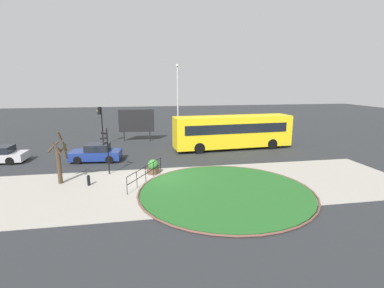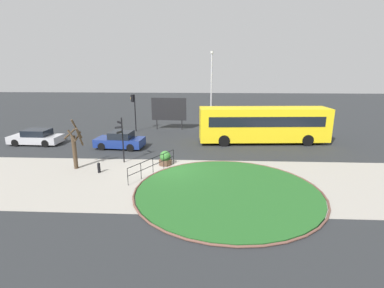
{
  "view_description": "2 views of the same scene",
  "coord_description": "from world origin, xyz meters",
  "px_view_note": "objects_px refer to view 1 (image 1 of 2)",
  "views": [
    {
      "loc": [
        -1.13,
        -18.8,
        6.38
      ],
      "look_at": [
        2.63,
        2.29,
        1.78
      ],
      "focal_mm": 27.01,
      "sensor_mm": 36.0,
      "label": 1
    },
    {
      "loc": [
        2.41,
        -18.05,
        6.68
      ],
      "look_at": [
        1.45,
        1.81,
        1.36
      ],
      "focal_mm": 26.91,
      "sensor_mm": 36.0,
      "label": 2
    }
  ],
  "objects_px": {
    "traffic_light_near": "(100,117)",
    "lamppost_tall": "(178,100)",
    "bollard_foreground": "(89,180)",
    "billboard_left": "(136,121)",
    "signpost_directional": "(107,148)",
    "bus_yellow": "(233,131)",
    "street_tree_bare": "(60,160)",
    "car_near_lane": "(96,153)",
    "planter_near_signpost": "(153,167)"
  },
  "relations": [
    {
      "from": "traffic_light_near",
      "to": "lamppost_tall",
      "type": "height_order",
      "value": "lamppost_tall"
    },
    {
      "from": "bollard_foreground",
      "to": "billboard_left",
      "type": "bearing_deg",
      "value": 78.06
    },
    {
      "from": "billboard_left",
      "to": "signpost_directional",
      "type": "bearing_deg",
      "value": -96.58
    },
    {
      "from": "bus_yellow",
      "to": "billboard_left",
      "type": "bearing_deg",
      "value": 146.06
    },
    {
      "from": "traffic_light_near",
      "to": "street_tree_bare",
      "type": "relative_size",
      "value": 1.12
    },
    {
      "from": "car_near_lane",
      "to": "planter_near_signpost",
      "type": "distance_m",
      "value": 6.12
    },
    {
      "from": "traffic_light_near",
      "to": "bollard_foreground",
      "type": "bearing_deg",
      "value": 101.66
    },
    {
      "from": "bus_yellow",
      "to": "traffic_light_near",
      "type": "bearing_deg",
      "value": 157.47
    },
    {
      "from": "traffic_light_near",
      "to": "signpost_directional",
      "type": "bearing_deg",
      "value": 107.64
    },
    {
      "from": "signpost_directional",
      "to": "car_near_lane",
      "type": "bearing_deg",
      "value": 109.09
    },
    {
      "from": "bus_yellow",
      "to": "lamppost_tall",
      "type": "height_order",
      "value": "lamppost_tall"
    },
    {
      "from": "traffic_light_near",
      "to": "billboard_left",
      "type": "relative_size",
      "value": 1.02
    },
    {
      "from": "signpost_directional",
      "to": "bollard_foreground",
      "type": "height_order",
      "value": "signpost_directional"
    },
    {
      "from": "planter_near_signpost",
      "to": "street_tree_bare",
      "type": "relative_size",
      "value": 0.3
    },
    {
      "from": "car_near_lane",
      "to": "lamppost_tall",
      "type": "distance_m",
      "value": 11.64
    },
    {
      "from": "planter_near_signpost",
      "to": "billboard_left",
      "type": "bearing_deg",
      "value": 95.8
    },
    {
      "from": "bollard_foreground",
      "to": "planter_near_signpost",
      "type": "relative_size",
      "value": 0.68
    },
    {
      "from": "lamppost_tall",
      "to": "street_tree_bare",
      "type": "distance_m",
      "value": 16.22
    },
    {
      "from": "car_near_lane",
      "to": "lamppost_tall",
      "type": "height_order",
      "value": "lamppost_tall"
    },
    {
      "from": "lamppost_tall",
      "to": "traffic_light_near",
      "type": "bearing_deg",
      "value": -172.54
    },
    {
      "from": "lamppost_tall",
      "to": "planter_near_signpost",
      "type": "distance_m",
      "value": 13.07
    },
    {
      "from": "bus_yellow",
      "to": "car_near_lane",
      "type": "height_order",
      "value": "bus_yellow"
    },
    {
      "from": "car_near_lane",
      "to": "planter_near_signpost",
      "type": "height_order",
      "value": "car_near_lane"
    },
    {
      "from": "signpost_directional",
      "to": "billboard_left",
      "type": "relative_size",
      "value": 0.86
    },
    {
      "from": "traffic_light_near",
      "to": "billboard_left",
      "type": "distance_m",
      "value": 3.81
    },
    {
      "from": "bus_yellow",
      "to": "street_tree_bare",
      "type": "relative_size",
      "value": 3.33
    },
    {
      "from": "bus_yellow",
      "to": "car_near_lane",
      "type": "bearing_deg",
      "value": -173.1
    },
    {
      "from": "planter_near_signpost",
      "to": "car_near_lane",
      "type": "bearing_deg",
      "value": 136.44
    },
    {
      "from": "bus_yellow",
      "to": "planter_near_signpost",
      "type": "distance_m",
      "value": 10.45
    },
    {
      "from": "bollard_foreground",
      "to": "car_near_lane",
      "type": "bearing_deg",
      "value": 93.18
    },
    {
      "from": "car_near_lane",
      "to": "street_tree_bare",
      "type": "relative_size",
      "value": 1.2
    },
    {
      "from": "planter_near_signpost",
      "to": "street_tree_bare",
      "type": "distance_m",
      "value": 6.08
    },
    {
      "from": "signpost_directional",
      "to": "billboard_left",
      "type": "distance_m",
      "value": 11.68
    },
    {
      "from": "billboard_left",
      "to": "planter_near_signpost",
      "type": "distance_m",
      "value": 12.11
    },
    {
      "from": "bus_yellow",
      "to": "signpost_directional",
      "type": "bearing_deg",
      "value": -154.83
    },
    {
      "from": "bollard_foreground",
      "to": "billboard_left",
      "type": "height_order",
      "value": "billboard_left"
    },
    {
      "from": "car_near_lane",
      "to": "street_tree_bare",
      "type": "distance_m",
      "value": 5.52
    },
    {
      "from": "street_tree_bare",
      "to": "traffic_light_near",
      "type": "bearing_deg",
      "value": 84.93
    },
    {
      "from": "signpost_directional",
      "to": "bus_yellow",
      "type": "relative_size",
      "value": 0.28
    },
    {
      "from": "signpost_directional",
      "to": "traffic_light_near",
      "type": "bearing_deg",
      "value": 99.26
    },
    {
      "from": "bollard_foreground",
      "to": "street_tree_bare",
      "type": "xyz_separation_m",
      "value": [
        -1.79,
        0.74,
        1.22
      ]
    },
    {
      "from": "car_near_lane",
      "to": "street_tree_bare",
      "type": "bearing_deg",
      "value": 79.95
    },
    {
      "from": "car_near_lane",
      "to": "planter_near_signpost",
      "type": "relative_size",
      "value": 4.06
    },
    {
      "from": "lamppost_tall",
      "to": "billboard_left",
      "type": "relative_size",
      "value": 2.17
    },
    {
      "from": "bollard_foreground",
      "to": "bus_yellow",
      "type": "xyz_separation_m",
      "value": [
        12.11,
        8.36,
        1.36
      ]
    },
    {
      "from": "car_near_lane",
      "to": "lamppost_tall",
      "type": "xyz_separation_m",
      "value": [
        7.8,
        7.77,
        3.77
      ]
    },
    {
      "from": "bollard_foreground",
      "to": "lamppost_tall",
      "type": "distance_m",
      "value": 16.17
    },
    {
      "from": "car_near_lane",
      "to": "traffic_light_near",
      "type": "height_order",
      "value": "traffic_light_near"
    },
    {
      "from": "signpost_directional",
      "to": "bollard_foreground",
      "type": "xyz_separation_m",
      "value": [
        -0.99,
        -2.17,
        -1.53
      ]
    },
    {
      "from": "car_near_lane",
      "to": "lamppost_tall",
      "type": "relative_size",
      "value": 0.5
    }
  ]
}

